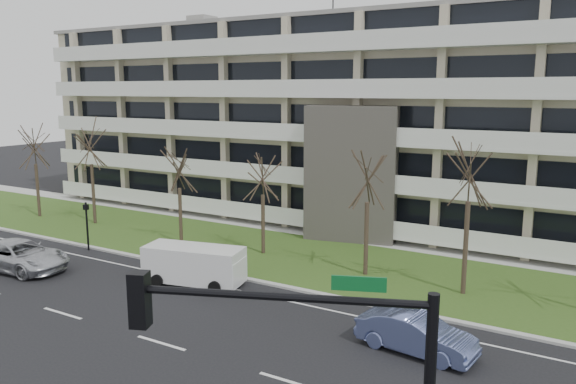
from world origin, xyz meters
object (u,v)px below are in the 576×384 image
Objects in this scene: silver_pickup at (19,256)px; pedestrian_signal at (87,220)px; blue_sedan at (416,333)px; white_van at (195,262)px.

pedestrian_signal reaches higher than silver_pickup.
silver_pickup is 1.29× the size of blue_sedan.
white_van reaches higher than blue_sedan.
white_van is at bearing -77.53° from silver_pickup.
silver_pickup is 1.09× the size of white_van.
blue_sedan is 1.50× the size of pedestrian_signal.
white_van is at bearing -19.19° from pedestrian_signal.
blue_sedan is (22.42, 1.47, -0.07)m from silver_pickup.
white_van is 10.11m from pedestrian_signal.
blue_sedan is 12.45m from white_van.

